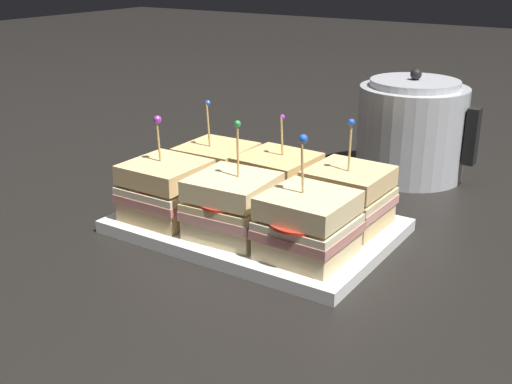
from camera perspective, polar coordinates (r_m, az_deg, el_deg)
ground_plane at (r=0.95m, az=0.00°, el=-3.51°), size 6.00×6.00×0.00m
serving_platter at (r=0.95m, az=0.00°, el=-3.01°), size 0.39×0.26×0.02m
sandwich_front_left at (r=0.95m, az=-8.01°, el=0.14°), size 0.11×0.11×0.15m
sandwich_front_center at (r=0.88m, az=-2.16°, el=-1.23°), size 0.12×0.12×0.16m
sandwich_front_right at (r=0.82m, az=4.62°, el=-2.98°), size 0.11×0.12×0.16m
sandwich_back_left at (r=1.04m, az=-3.51°, el=2.00°), size 0.11×0.11×0.16m
sandwich_back_center at (r=0.97m, az=1.79°, el=0.89°), size 0.12×0.12×0.15m
sandwich_back_right at (r=0.92m, az=8.15°, el=-0.48°), size 0.11×0.11×0.16m
kettle_steel at (r=1.20m, az=13.66°, el=5.40°), size 0.21×0.19×0.20m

